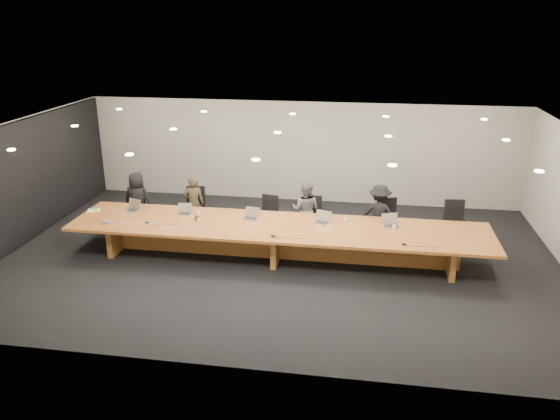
# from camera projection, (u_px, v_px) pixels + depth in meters

# --- Properties ---
(ground) EXTENTS (12.00, 12.00, 0.00)m
(ground) POSITION_uv_depth(u_px,v_px,m) (278.00, 258.00, 11.93)
(ground) COLOR black
(ground) RESTS_ON ground
(back_wall) EXTENTS (12.00, 0.02, 2.80)m
(back_wall) POSITION_uv_depth(u_px,v_px,m) (301.00, 152.00, 15.18)
(back_wall) COLOR beige
(back_wall) RESTS_ON ground
(left_wall_panel) EXTENTS (0.08, 7.84, 2.74)m
(left_wall_panel) POSITION_uv_depth(u_px,v_px,m) (19.00, 185.00, 12.35)
(left_wall_panel) COLOR black
(left_wall_panel) RESTS_ON ground
(conference_table) EXTENTS (9.00, 1.80, 0.75)m
(conference_table) POSITION_uv_depth(u_px,v_px,m) (278.00, 236.00, 11.76)
(conference_table) COLOR brown
(conference_table) RESTS_ON ground
(chair_far_left) EXTENTS (0.62, 0.62, 1.00)m
(chair_far_left) POSITION_uv_depth(u_px,v_px,m) (136.00, 208.00, 13.49)
(chair_far_left) COLOR black
(chair_far_left) RESTS_ON ground
(chair_left) EXTENTS (0.62, 0.62, 1.09)m
(chair_left) POSITION_uv_depth(u_px,v_px,m) (195.00, 209.00, 13.28)
(chair_left) COLOR black
(chair_left) RESTS_ON ground
(chair_mid_left) EXTENTS (0.62, 0.62, 0.99)m
(chair_mid_left) POSITION_uv_depth(u_px,v_px,m) (267.00, 216.00, 12.97)
(chair_mid_left) COLOR black
(chair_mid_left) RESTS_ON ground
(chair_mid_right) EXTENTS (0.56, 0.56, 1.04)m
(chair_mid_right) POSITION_uv_depth(u_px,v_px,m) (311.00, 218.00, 12.75)
(chair_mid_right) COLOR black
(chair_mid_right) RESTS_ON ground
(chair_right) EXTENTS (0.68, 0.68, 1.05)m
(chair_right) POSITION_uv_depth(u_px,v_px,m) (389.00, 221.00, 12.56)
(chair_right) COLOR black
(chair_right) RESTS_ON ground
(chair_far_right) EXTENTS (0.61, 0.61, 1.08)m
(chair_far_right) POSITION_uv_depth(u_px,v_px,m) (455.00, 224.00, 12.35)
(chair_far_right) COLOR black
(chair_far_right) RESTS_ON ground
(person_a) EXTENTS (0.71, 0.48, 1.42)m
(person_a) POSITION_uv_depth(u_px,v_px,m) (138.00, 200.00, 13.41)
(person_a) COLOR black
(person_a) RESTS_ON ground
(person_b) EXTENTS (0.58, 0.46, 1.39)m
(person_b) POSITION_uv_depth(u_px,v_px,m) (194.00, 204.00, 13.19)
(person_b) COLOR #312B1B
(person_b) RESTS_ON ground
(person_c) EXTENTS (0.74, 0.61, 1.38)m
(person_c) POSITION_uv_depth(u_px,v_px,m) (306.00, 210.00, 12.80)
(person_c) COLOR #5E5E60
(person_c) RESTS_ON ground
(person_d) EXTENTS (0.96, 0.62, 1.40)m
(person_d) POSITION_uv_depth(u_px,v_px,m) (379.00, 214.00, 12.48)
(person_d) COLOR black
(person_d) RESTS_ON ground
(laptop_a) EXTENTS (0.40, 0.35, 0.27)m
(laptop_a) POSITION_uv_depth(u_px,v_px,m) (131.00, 206.00, 12.50)
(laptop_a) COLOR #C4AF95
(laptop_a) RESTS_ON conference_table
(laptop_b) EXTENTS (0.34, 0.27, 0.25)m
(laptop_b) POSITION_uv_depth(u_px,v_px,m) (184.00, 209.00, 12.29)
(laptop_b) COLOR tan
(laptop_b) RESTS_ON conference_table
(laptop_c) EXTENTS (0.36, 0.29, 0.26)m
(laptop_c) POSITION_uv_depth(u_px,v_px,m) (251.00, 214.00, 12.00)
(laptop_c) COLOR tan
(laptop_c) RESTS_ON conference_table
(laptop_d) EXTENTS (0.40, 0.35, 0.27)m
(laptop_d) POSITION_uv_depth(u_px,v_px,m) (321.00, 218.00, 11.75)
(laptop_d) COLOR #C4B696
(laptop_d) RESTS_ON conference_table
(laptop_e) EXTENTS (0.41, 0.34, 0.27)m
(laptop_e) POSITION_uv_depth(u_px,v_px,m) (392.00, 221.00, 11.58)
(laptop_e) COLOR #B9A78D
(laptop_e) RESTS_ON conference_table
(water_bottle) EXTENTS (0.08, 0.08, 0.22)m
(water_bottle) POSITION_uv_depth(u_px,v_px,m) (198.00, 216.00, 11.91)
(water_bottle) COLOR silver
(water_bottle) RESTS_ON conference_table
(amber_mug) EXTENTS (0.09, 0.09, 0.11)m
(amber_mug) POSITION_uv_depth(u_px,v_px,m) (197.00, 218.00, 11.99)
(amber_mug) COLOR maroon
(amber_mug) RESTS_ON conference_table
(paper_cup_near) EXTENTS (0.08, 0.08, 0.10)m
(paper_cup_near) POSITION_uv_depth(u_px,v_px,m) (345.00, 221.00, 11.83)
(paper_cup_near) COLOR silver
(paper_cup_near) RESTS_ON conference_table
(paper_cup_far) EXTENTS (0.08, 0.08, 0.09)m
(paper_cup_far) POSITION_uv_depth(u_px,v_px,m) (394.00, 227.00, 11.47)
(paper_cup_far) COLOR white
(paper_cup_far) RESTS_ON conference_table
(notepad) EXTENTS (0.32, 0.29, 0.02)m
(notepad) POSITION_uv_depth(u_px,v_px,m) (94.00, 210.00, 12.57)
(notepad) COLOR white
(notepad) RESTS_ON conference_table
(lime_gadget) EXTENTS (0.19, 0.13, 0.03)m
(lime_gadget) POSITION_uv_depth(u_px,v_px,m) (94.00, 209.00, 12.56)
(lime_gadget) COLOR green
(lime_gadget) RESTS_ON notepad
(av_box) EXTENTS (0.23, 0.19, 0.03)m
(av_box) POSITION_uv_depth(u_px,v_px,m) (107.00, 222.00, 11.84)
(av_box) COLOR #AFB0B4
(av_box) RESTS_ON conference_table
(mic_left) EXTENTS (0.13, 0.13, 0.03)m
(mic_left) POSITION_uv_depth(u_px,v_px,m) (147.00, 222.00, 11.83)
(mic_left) COLOR black
(mic_left) RESTS_ON conference_table
(mic_center) EXTENTS (0.16, 0.16, 0.03)m
(mic_center) POSITION_uv_depth(u_px,v_px,m) (273.00, 236.00, 11.11)
(mic_center) COLOR black
(mic_center) RESTS_ON conference_table
(mic_right) EXTENTS (0.12, 0.12, 0.03)m
(mic_right) POSITION_uv_depth(u_px,v_px,m) (404.00, 244.00, 10.72)
(mic_right) COLOR black
(mic_right) RESTS_ON conference_table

